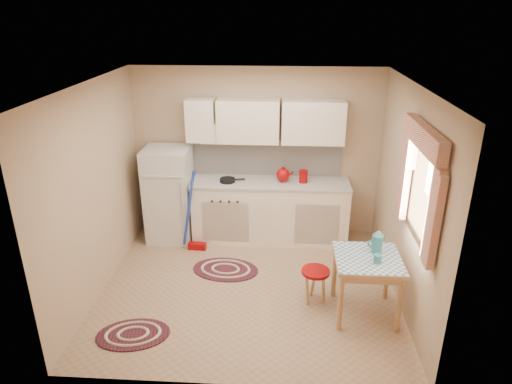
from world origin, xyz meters
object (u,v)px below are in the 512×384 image
table (365,286)px  stool (315,286)px  fridge (169,195)px  base_cabinets (270,212)px

table → stool: 0.60m
fridge → base_cabinets: size_ratio=0.62×
fridge → stool: bearing=-35.8°
stool → fridge: bearing=144.2°
fridge → base_cabinets: 1.50m
fridge → table: (2.61, -1.69, -0.34)m
base_cabinets → table: base_cabinets is taller
stool → table: bearing=-19.9°
fridge → base_cabinets: fridge is taller
fridge → table: fridge is taller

